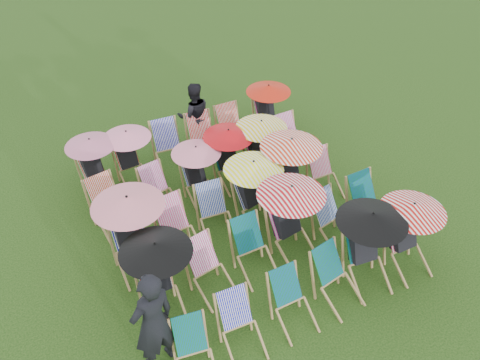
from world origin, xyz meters
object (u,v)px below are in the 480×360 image
deckchair_29 (268,110)px  deckchair_5 (409,235)px  person_left (153,322)px  deckchair_0 (194,354)px  person_rear (194,115)px

deckchair_29 → deckchair_5: bearing=-85.0°
deckchair_29 → person_left: (-4.58, -4.36, 0.30)m
deckchair_5 → deckchair_29: bearing=90.8°
deckchair_5 → person_left: (-4.48, 0.33, 0.24)m
deckchair_5 → person_left: bearing=177.9°
deckchair_0 → deckchair_29: (4.19, 4.79, 0.21)m
deckchair_0 → deckchair_29: deckchair_29 is taller
deckchair_29 → person_left: 6.33m
deckchair_0 → person_rear: bearing=74.7°
deckchair_5 → person_rear: size_ratio=0.85×
deckchair_0 → deckchair_5: size_ratio=0.67×
deckchair_0 → person_left: (-0.39, 0.43, 0.50)m
person_rear → deckchair_0: bearing=77.4°
person_left → person_rear: (2.91, 4.77, -0.16)m
person_rear → deckchair_5: bearing=120.4°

